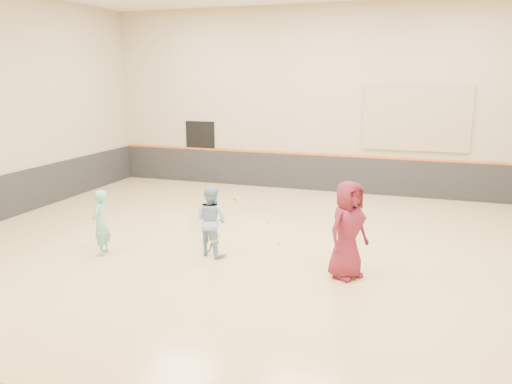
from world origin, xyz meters
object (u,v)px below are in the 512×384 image
(girl, at_px, (101,223))
(young_man, at_px, (348,230))
(instructor, at_px, (211,220))
(spare_racket, at_px, (230,197))

(girl, bearing_deg, young_man, 81.12)
(instructor, xyz_separation_m, young_man, (2.93, -0.31, 0.18))
(young_man, distance_m, spare_racket, 6.88)
(girl, height_order, spare_racket, girl)
(instructor, distance_m, young_man, 2.95)
(girl, distance_m, young_man, 5.20)
(girl, bearing_deg, instructor, 94.60)
(instructor, bearing_deg, girl, 37.08)
(instructor, height_order, young_man, young_man)
(girl, relative_size, young_man, 0.76)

